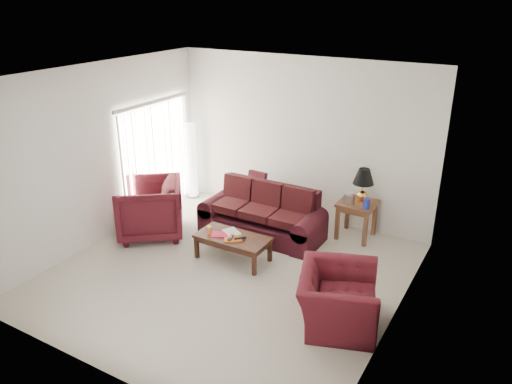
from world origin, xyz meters
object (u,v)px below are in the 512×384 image
sofa (262,212)px  armchair_left (149,209)px  end_table (356,220)px  floor_lamp (191,160)px  coffee_table (233,248)px  armchair_right (338,299)px

sofa → armchair_left: armchair_left is taller
end_table → floor_lamp: size_ratio=0.42×
coffee_table → floor_lamp: bearing=124.6°
end_table → armchair_right: 2.53m
sofa → armchair_right: size_ratio=1.92×
floor_lamp → sofa: bearing=-21.2°
end_table → coffee_table: 2.26m
sofa → armchair_right: 2.67m
end_table → armchair_right: bearing=-75.8°
end_table → floor_lamp: 3.62m
end_table → coffee_table: end_table is taller
end_table → floor_lamp: floor_lamp is taller
floor_lamp → armchair_right: (4.21, -2.51, -0.43)m
floor_lamp → armchair_left: size_ratio=1.45×
sofa → end_table: (1.45, 0.77, -0.11)m
floor_lamp → coffee_table: floor_lamp is taller
sofa → floor_lamp: size_ratio=1.35×
armchair_left → armchair_right: 3.86m
end_table → floor_lamp: bearing=179.1°
floor_lamp → armchair_left: floor_lamp is taller
sofa → armchair_right: bearing=-34.5°
armchair_left → armchair_right: (3.79, -0.73, -0.13)m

